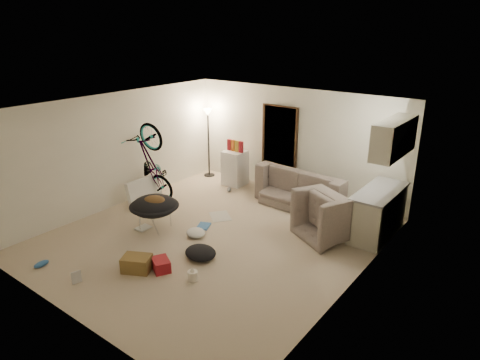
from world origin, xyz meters
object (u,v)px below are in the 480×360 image
Objects in this scene: mini_fridge at (235,168)px; drink_case_a at (137,264)px; sofa at (304,191)px; juicer at (193,275)px; bicycle at (153,180)px; kitchen_counter at (378,213)px; saucer_chair at (154,210)px; armchair at (334,219)px; floor_lamp at (208,128)px; tv_box at (144,191)px; drink_case_b at (161,265)px.

mini_fridge is 4.39m from drink_case_a.
sofa reaches higher than juicer.
kitchen_counter is at bearing -75.64° from bicycle.
drink_case_a is 0.99m from juicer.
bicycle is at bearing -163.35° from kitchen_counter.
mini_fridge is (-3.88, 0.55, -0.00)m from kitchen_counter.
sofa is 2.45× the size of mini_fridge.
bicycle is 1.97× the size of saucer_chair.
juicer is at bearing 96.05° from armchair.
floor_lamp is 2.55m from tv_box.
tv_box is at bearing 43.45° from armchair.
tv_box is 2.93m from drink_case_b.
floor_lamp is 2.08× the size of mini_fridge.
juicer is at bearing -29.77° from tv_box.
kitchen_counter is 1.90m from sofa.
saucer_chair is at bearing 98.42° from drink_case_a.
drink_case_a is at bearing -53.64° from saucer_chair.
armchair is 3.00× the size of drink_case_b.
bicycle is at bearing 39.86° from armchair.
sofa is 9.09× the size of juicer.
armchair is 3.00m from juicer.
sofa is 4.69× the size of drink_case_a.
saucer_chair is at bearing 61.89° from sofa.
drink_case_a is 1.32× the size of drink_case_b.
floor_lamp is 1.21× the size of kitchen_counter.
armchair is 4.19m from bicycle.
drink_case_b is at bearing -124.72° from kitchen_counter.
mini_fridge is at bearing -5.99° from floor_lamp.
floor_lamp is 4.47m from armchair.
kitchen_counter is 4.33× the size of drink_case_b.
saucer_chair reaches higher than tv_box.
mini_fridge reaches higher than armchair.
tv_box is (0.10, -2.34, -1.01)m from floor_lamp.
saucer_chair is at bearing 154.05° from juicer.
drink_case_b is at bearing -58.68° from floor_lamp.
mini_fridge reaches higher than tv_box.
mini_fridge is at bearing 95.71° from saucer_chair.
floor_lamp is at bearing 127.96° from juicer.
floor_lamp reaches higher than mini_fridge.
floor_lamp reaches higher than drink_case_b.
armchair reaches higher than drink_case_b.
floor_lamp is 2.22m from bicycle.
bicycle is at bearing 104.67° from drink_case_a.
floor_lamp is 0.85× the size of sofa.
sofa is at bearing -59.43° from bicycle.
armchair is 3.73m from drink_case_a.
kitchen_counter reaches higher than drink_case_b.
floor_lamp is 3.97× the size of drink_case_a.
bicycle is at bearing 168.60° from drink_case_b.
drink_case_a is at bearing -126.15° from kitchen_counter.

